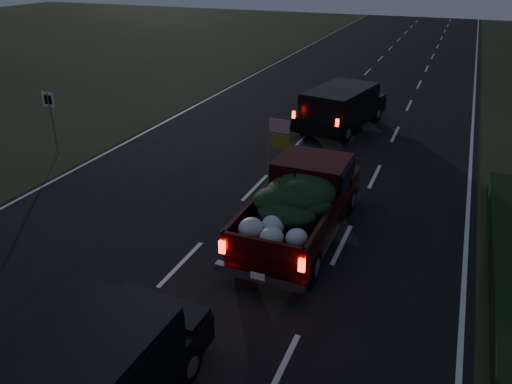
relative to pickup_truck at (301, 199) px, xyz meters
The scene contains 6 objects.
ground 3.68m from the pickup_truck, 132.08° to the right, with size 120.00×120.00×0.00m, color black.
road_asphalt 3.68m from the pickup_truck, 132.08° to the right, with size 14.00×120.00×0.02m, color black.
hedge_row 5.52m from the pickup_truck, ahead, with size 1.00×10.00×0.60m, color black.
route_sign 11.13m from the pickup_truck, 167.57° to the left, with size 0.55×0.08×2.50m.
pickup_truck is the anchor object (origin of this frame).
lead_suv 9.84m from the pickup_truck, 97.26° to the left, with size 3.22×5.65×1.53m.
Camera 1 is at (5.86, -9.21, 7.19)m, focal length 35.00 mm.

